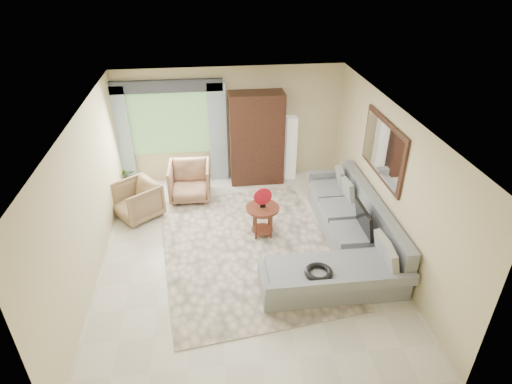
{
  "coord_description": "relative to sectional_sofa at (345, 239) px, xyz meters",
  "views": [
    {
      "loc": [
        -0.54,
        -6.09,
        4.81
      ],
      "look_at": [
        0.25,
        0.35,
        1.05
      ],
      "focal_mm": 30.0,
      "sensor_mm": 36.0,
      "label": 1
    }
  ],
  "objects": [
    {
      "name": "armchair_left",
      "position": [
        -3.8,
        1.64,
        0.09
      ],
      "size": [
        1.14,
        1.13,
        0.75
      ],
      "primitive_type": "imported",
      "rotation": [
        0.0,
        0.0,
        -0.92
      ],
      "color": "#8E6E4D",
      "rests_on": "ground"
    },
    {
      "name": "wall_mirror",
      "position": [
        0.68,
        0.53,
        1.47
      ],
      "size": [
        0.05,
        1.7,
        1.05
      ],
      "color": "black",
      "rests_on": "wall_right"
    },
    {
      "name": "area_rug",
      "position": [
        -1.71,
        0.3,
        -0.27
      ],
      "size": [
        3.48,
        4.34,
        0.02
      ],
      "primitive_type": "cube",
      "rotation": [
        0.0,
        0.0,
        0.13
      ],
      "color": "beige",
      "rests_on": "ground"
    },
    {
      "name": "garden_hose",
      "position": [
        -0.78,
        -1.12,
        0.26
      ],
      "size": [
        0.43,
        0.43,
        0.09
      ],
      "primitive_type": "torus",
      "color": "black",
      "rests_on": "sectional_sofa"
    },
    {
      "name": "armchair_right",
      "position": [
        -2.76,
        2.26,
        0.12
      ],
      "size": [
        0.88,
        0.91,
        0.8
      ],
      "primitive_type": "imported",
      "rotation": [
        0.0,
        0.0,
        -0.03
      ],
      "color": "#9F7557",
      "rests_on": "ground"
    },
    {
      "name": "sectional_sofa",
      "position": [
        0.0,
        0.0,
        0.0
      ],
      "size": [
        2.3,
        3.46,
        0.9
      ],
      "color": "gray",
      "rests_on": "ground"
    },
    {
      "name": "ground",
      "position": [
        -1.78,
        0.18,
        -0.28
      ],
      "size": [
        6.0,
        6.0,
        0.0
      ],
      "primitive_type": "plane",
      "color": "silver",
      "rests_on": "ground"
    },
    {
      "name": "armoire",
      "position": [
        -1.23,
        2.9,
        0.77
      ],
      "size": [
        1.2,
        0.55,
        2.1
      ],
      "primitive_type": "cube",
      "color": "black",
      "rests_on": "ground"
    },
    {
      "name": "potted_plant",
      "position": [
        -4.23,
        2.91,
        -0.04
      ],
      "size": [
        0.53,
        0.49,
        0.49
      ],
      "primitive_type": "imported",
      "rotation": [
        0.0,
        0.0,
        0.26
      ],
      "color": "#999999",
      "rests_on": "ground"
    },
    {
      "name": "valance",
      "position": [
        -3.13,
        3.08,
        1.97
      ],
      "size": [
        2.4,
        0.12,
        0.26
      ],
      "primitive_type": "cube",
      "color": "#1E232D",
      "rests_on": "wall_back"
    },
    {
      "name": "tv_screen",
      "position": [
        0.27,
        -0.07,
        0.44
      ],
      "size": [
        0.14,
        0.74,
        0.48
      ],
      "primitive_type": "cube",
      "rotation": [
        0.0,
        -0.17,
        0.0
      ],
      "color": "black",
      "rests_on": "sectional_sofa"
    },
    {
      "name": "floor_lamp",
      "position": [
        -0.43,
        2.96,
        0.47
      ],
      "size": [
        0.24,
        0.24,
        1.5
      ],
      "primitive_type": "cube",
      "color": "silver",
      "rests_on": "ground"
    },
    {
      "name": "curtain_right",
      "position": [
        -2.08,
        3.06,
        0.87
      ],
      "size": [
        0.4,
        0.08,
        2.3
      ],
      "primitive_type": "cube",
      "color": "#9EB7CC",
      "rests_on": "ground"
    },
    {
      "name": "window",
      "position": [
        -3.13,
        3.15,
        1.12
      ],
      "size": [
        1.8,
        0.04,
        1.4
      ],
      "primitive_type": "cube",
      "color": "#669E59",
      "rests_on": "wall_back"
    },
    {
      "name": "coffee_table",
      "position": [
        -1.39,
        0.69,
        0.04
      ],
      "size": [
        0.62,
        0.62,
        0.62
      ],
      "rotation": [
        0.0,
        0.0,
        -0.36
      ],
      "color": "#4C2314",
      "rests_on": "ground"
    },
    {
      "name": "curtain_left",
      "position": [
        -4.18,
        3.06,
        0.87
      ],
      "size": [
        0.4,
        0.08,
        2.3
      ],
      "primitive_type": "cube",
      "color": "#9EB7CC",
      "rests_on": "ground"
    },
    {
      "name": "red_disc",
      "position": [
        -1.39,
        0.69,
        0.57
      ],
      "size": [
        0.34,
        0.06,
        0.34
      ],
      "primitive_type": "cylinder",
      "rotation": [
        1.57,
        0.0,
        0.11
      ],
      "color": "#AF111F",
      "rests_on": "coffee_table"
    }
  ]
}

